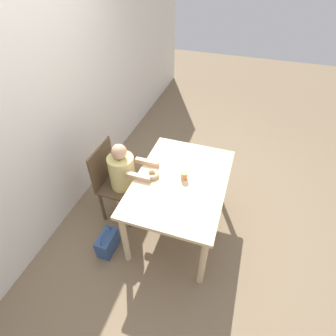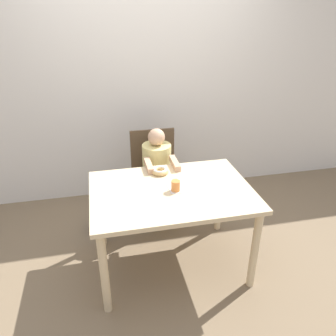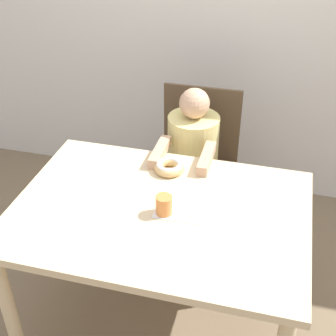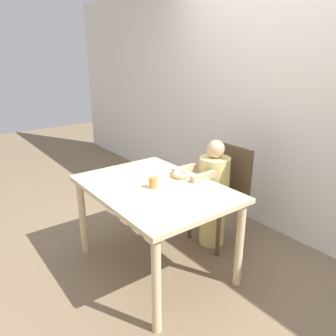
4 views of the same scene
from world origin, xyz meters
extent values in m
plane|color=#7A664C|center=(0.00, 0.00, 0.00)|extent=(12.00, 12.00, 0.00)
cube|color=silver|center=(0.00, 1.33, 1.25)|extent=(8.00, 0.05, 2.50)
cube|color=beige|center=(0.00, 0.00, 0.71)|extent=(1.23, 0.87, 0.03)
cylinder|color=beige|center=(-0.56, -0.38, 0.35)|extent=(0.06, 0.06, 0.69)
cylinder|color=beige|center=(0.56, -0.38, 0.35)|extent=(0.06, 0.06, 0.69)
cylinder|color=beige|center=(-0.56, 0.38, 0.35)|extent=(0.06, 0.06, 0.69)
cylinder|color=beige|center=(0.56, 0.38, 0.35)|extent=(0.06, 0.06, 0.69)
cube|color=brown|center=(0.01, 0.69, 0.45)|extent=(0.44, 0.38, 0.03)
cube|color=brown|center=(0.01, 0.87, 0.68)|extent=(0.44, 0.02, 0.44)
cylinder|color=brown|center=(-0.18, 0.53, 0.22)|extent=(0.04, 0.04, 0.44)
cylinder|color=brown|center=(0.19, 0.53, 0.22)|extent=(0.04, 0.04, 0.44)
cylinder|color=brown|center=(-0.18, 0.85, 0.22)|extent=(0.04, 0.04, 0.44)
cylinder|color=brown|center=(0.19, 0.85, 0.22)|extent=(0.04, 0.04, 0.44)
cylinder|color=#E0D17F|center=(0.01, 0.64, 0.23)|extent=(0.23, 0.23, 0.46)
cylinder|color=#E0D17F|center=(0.01, 0.64, 0.65)|extent=(0.27, 0.27, 0.37)
sphere|color=tan|center=(0.01, 0.64, 0.91)|extent=(0.16, 0.16, 0.16)
cube|color=tan|center=(-0.11, 0.40, 0.75)|extent=(0.05, 0.25, 0.05)
cube|color=tan|center=(0.12, 0.40, 0.75)|extent=(0.05, 0.25, 0.05)
torus|color=#DBB270|center=(-0.03, 0.28, 0.75)|extent=(0.14, 0.14, 0.04)
torus|color=white|center=(-0.03, 0.28, 0.76)|extent=(0.12, 0.12, 0.02)
cube|color=white|center=(0.09, 0.04, 0.73)|extent=(0.22, 0.22, 0.00)
cube|color=#2D4C84|center=(-0.52, 0.62, 0.11)|extent=(0.26, 0.14, 0.22)
torus|color=#2D4C84|center=(-0.52, 0.62, 0.22)|extent=(0.21, 0.02, 0.21)
cylinder|color=orange|center=(0.03, -0.02, 0.77)|extent=(0.07, 0.07, 0.08)
camera|label=1|loc=(-1.76, -0.46, 2.49)|focal=28.00mm
camera|label=2|loc=(-0.49, -2.11, 1.99)|focal=35.00mm
camera|label=3|loc=(0.42, -1.47, 1.94)|focal=50.00mm
camera|label=4|loc=(1.91, -1.31, 1.68)|focal=35.00mm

